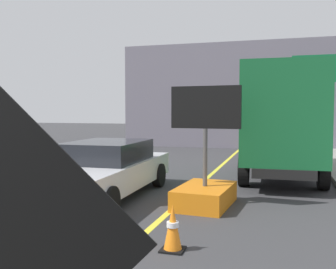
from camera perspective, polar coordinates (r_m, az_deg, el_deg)
name	(u,v)px	position (r m, az deg, el deg)	size (l,w,h in m)	color
lane_center_stripe	(124,251)	(6.18, -6.47, -16.80)	(0.14, 36.00, 0.01)	yellow
arrow_board_trailer	(205,185)	(8.81, 5.48, -7.39)	(1.60, 1.88, 2.70)	orange
box_truck	(282,120)	(12.86, 16.50, 2.05)	(2.52, 6.62, 3.44)	black
pickup_car	(104,169)	(9.72, -9.40, -5.09)	(2.13, 5.14, 1.38)	silver
highway_guide_sign	(334,84)	(19.92, 23.32, 6.92)	(2.79, 0.18, 5.00)	gray
far_building_block	(292,97)	(26.08, 17.87, 5.29)	(19.70, 8.10, 6.04)	slate
traffic_cone_mid_lane	(173,228)	(6.08, 0.71, -13.64)	(0.36, 0.36, 0.72)	black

